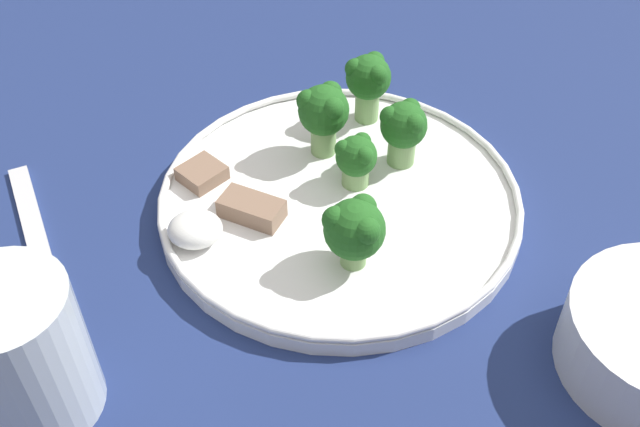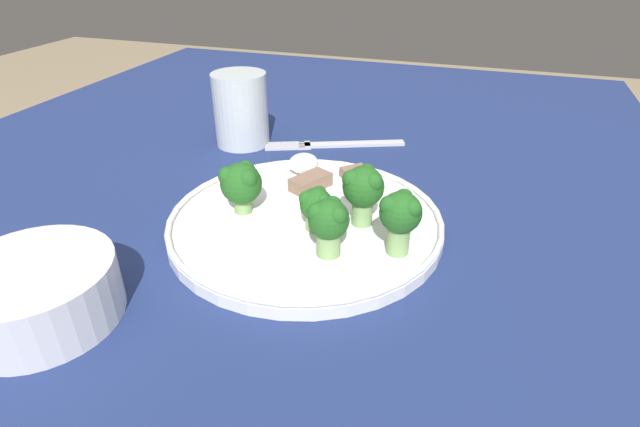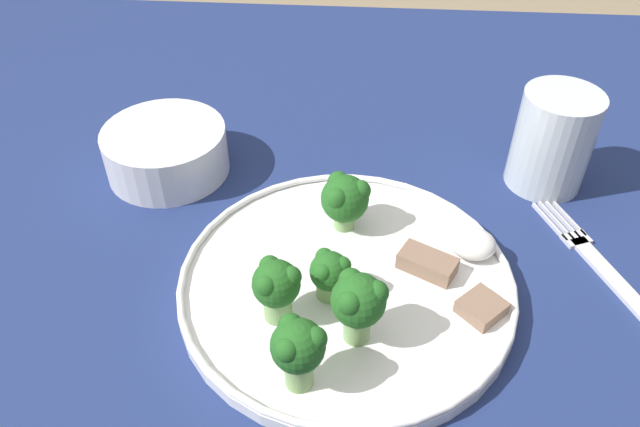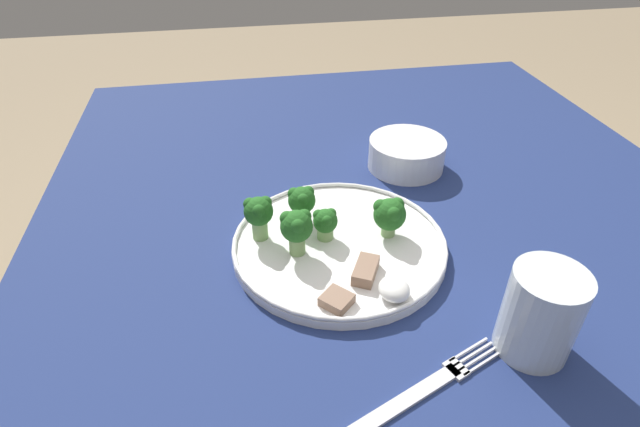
% 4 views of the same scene
% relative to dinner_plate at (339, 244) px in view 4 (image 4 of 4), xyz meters
% --- Properties ---
extents(table, '(1.38, 1.01, 0.76)m').
position_rel_dinner_plate_xyz_m(table, '(0.04, 0.08, -0.10)').
color(table, navy).
rests_on(table, ground_plane).
extents(dinner_plate, '(0.28, 0.28, 0.02)m').
position_rel_dinner_plate_xyz_m(dinner_plate, '(0.00, 0.00, 0.00)').
color(dinner_plate, white).
rests_on(dinner_plate, table).
extents(fork, '(0.09, 0.19, 0.00)m').
position_rel_dinner_plate_xyz_m(fork, '(0.23, 0.03, -0.01)').
color(fork, silver).
rests_on(fork, table).
extents(cream_bowl, '(0.12, 0.12, 0.05)m').
position_rel_dinner_plate_xyz_m(cream_bowl, '(-0.19, 0.15, 0.01)').
color(cream_bowl, silver).
rests_on(cream_bowl, table).
extents(drinking_glass, '(0.08, 0.08, 0.10)m').
position_rel_dinner_plate_xyz_m(drinking_glass, '(0.19, 0.16, 0.04)').
color(drinking_glass, silver).
rests_on(drinking_glass, table).
extents(broccoli_floret_near_rim_left, '(0.04, 0.04, 0.06)m').
position_rel_dinner_plate_xyz_m(broccoli_floret_near_rim_left, '(-0.03, -0.10, 0.04)').
color(broccoli_floret_near_rim_left, '#7FA866').
rests_on(broccoli_floret_near_rim_left, dinner_plate).
extents(broccoli_floret_center_left, '(0.04, 0.04, 0.05)m').
position_rel_dinner_plate_xyz_m(broccoli_floret_center_left, '(-0.01, 0.07, 0.04)').
color(broccoli_floret_center_left, '#7FA866').
rests_on(broccoli_floret_center_left, dinner_plate).
extents(broccoli_floret_back_left, '(0.04, 0.04, 0.06)m').
position_rel_dinner_plate_xyz_m(broccoli_floret_back_left, '(-0.05, -0.04, 0.04)').
color(broccoli_floret_back_left, '#7FA866').
rests_on(broccoli_floret_back_left, dinner_plate).
extents(broccoli_floret_front_left, '(0.03, 0.03, 0.04)m').
position_rel_dinner_plate_xyz_m(broccoli_floret_front_left, '(-0.01, -0.02, 0.03)').
color(broccoli_floret_front_left, '#7FA866').
rests_on(broccoli_floret_front_left, dinner_plate).
extents(broccoli_floret_center_back, '(0.04, 0.04, 0.06)m').
position_rel_dinner_plate_xyz_m(broccoli_floret_center_back, '(0.01, -0.06, 0.04)').
color(broccoli_floret_center_back, '#7FA866').
rests_on(broccoli_floret_center_back, dinner_plate).
extents(meat_slice_front_slice, '(0.04, 0.04, 0.01)m').
position_rel_dinner_plate_xyz_m(meat_slice_front_slice, '(0.11, -0.03, 0.01)').
color(meat_slice_front_slice, '#846651').
rests_on(meat_slice_front_slice, dinner_plate).
extents(meat_slice_middle_slice, '(0.05, 0.04, 0.02)m').
position_rel_dinner_plate_xyz_m(meat_slice_middle_slice, '(0.07, 0.02, 0.01)').
color(meat_slice_middle_slice, '#846651').
rests_on(meat_slice_middle_slice, dinner_plate).
extents(sauce_dollop, '(0.04, 0.04, 0.02)m').
position_rel_dinner_plate_xyz_m(sauce_dollop, '(0.11, 0.04, 0.01)').
color(sauce_dollop, white).
rests_on(sauce_dollop, dinner_plate).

